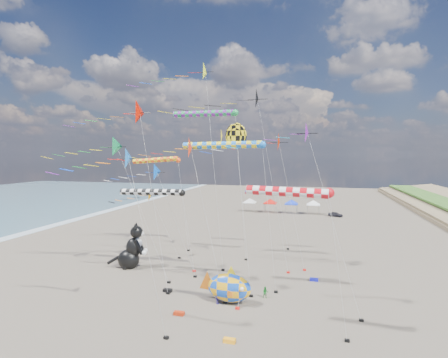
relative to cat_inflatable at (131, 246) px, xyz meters
name	(u,v)px	position (x,y,z in m)	size (l,w,h in m)	color
ground	(182,345)	(12.41, -14.65, -2.77)	(260.00, 260.00, 0.00)	brown
delta_kite_0	(127,113)	(3.54, -6.31, 15.14)	(12.13, 2.69, 19.50)	red
delta_kite_1	(306,136)	(20.81, -7.57, 12.62)	(10.55, 1.98, 16.72)	#7A199B
delta_kite_2	(109,163)	(6.48, -14.21, 10.42)	(9.94, 1.68, 14.46)	blue
delta_kite_3	(250,101)	(14.12, 2.93, 17.26)	(15.11, 2.61, 21.64)	black
delta_kite_4	(181,150)	(9.50, -7.15, 11.47)	(10.87, 2.22, 15.64)	red
delta_kite_5	(152,197)	(0.38, 5.12, 5.41)	(9.04, 1.84, 9.45)	orange
delta_kite_6	(267,144)	(15.94, 4.32, 12.30)	(12.94, 2.44, 16.58)	red
delta_kite_7	(159,174)	(3.59, 0.60, 8.82)	(10.47, 2.23, 12.99)	blue
delta_kite_8	(124,149)	(1.42, -3.55, 11.69)	(13.03, 2.36, 15.94)	#108546
delta_kite_9	(192,74)	(7.44, 1.87, 20.59)	(12.13, 2.27, 24.84)	#E5FF23
windsock_0	(208,114)	(7.81, 6.64, 16.40)	(10.05, 0.88, 19.68)	green
windsock_1	(154,192)	(3.80, -1.15, 6.75)	(9.29, 0.76, 9.94)	black
windsock_2	(264,194)	(14.41, 13.24, 5.36)	(6.56, 0.62, 8.52)	red
windsock_3	(157,161)	(-0.49, 8.87, 10.22)	(8.86, 0.74, 13.43)	#FF4B15
windsock_4	(292,193)	(19.95, -11.21, 8.23)	(7.84, 0.76, 11.44)	red
windsock_5	(226,146)	(12.84, -3.29, 11.98)	(9.90, 0.77, 15.21)	blue
angelfish_kite	(234,137)	(13.60, -2.93, 12.85)	(3.74, 3.02, 17.07)	yellow
cat_inflatable	(131,246)	(0.00, 0.00, 0.00)	(4.10, 2.05, 5.54)	black
fish_inflatable	(229,288)	(14.06, -6.94, -1.24)	(5.53, 2.47, 3.62)	blue
person_adult	(226,288)	(13.37, -5.36, -1.98)	(0.58, 0.38, 1.58)	slate
child_green	(265,292)	(17.19, -4.83, -2.21)	(0.55, 0.42, 1.12)	#197624
child_blue	(217,298)	(13.04, -7.26, -2.23)	(0.64, 0.27, 1.09)	#372AAD
kite_bag_0	(229,341)	(15.71, -13.49, -2.62)	(0.90, 0.44, 0.30)	#FA9E15
kite_bag_1	(314,280)	(21.73, 1.07, -2.62)	(0.90, 0.44, 0.30)	#1315C0
kite_bag_2	(179,313)	(10.45, -10.29, -2.62)	(0.90, 0.44, 0.30)	red
kite_bag_3	(168,290)	(7.40, -5.80, -2.62)	(0.90, 0.44, 0.30)	black
tent_row	(281,200)	(13.91, 45.35, 0.38)	(19.20, 4.20, 3.80)	silver
parked_car	(335,214)	(26.24, 43.35, -2.23)	(1.28, 3.17, 1.08)	#26262D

